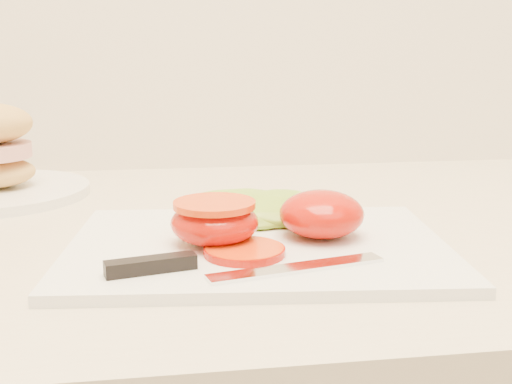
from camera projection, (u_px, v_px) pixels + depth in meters
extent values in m
cube|color=white|center=(258.00, 247.00, 0.60)|extent=(0.37, 0.28, 0.01)
ellipsoid|color=#B30400|center=(322.00, 214.00, 0.61)|extent=(0.08, 0.08, 0.04)
ellipsoid|color=#B30400|center=(215.00, 223.00, 0.58)|extent=(0.08, 0.08, 0.04)
cylinder|color=#BC2400|center=(214.00, 204.00, 0.58)|extent=(0.07, 0.07, 0.01)
cylinder|color=#F7480F|center=(245.00, 251.00, 0.56)|extent=(0.07, 0.07, 0.01)
ellipsoid|color=#95BE32|center=(240.00, 210.00, 0.66)|extent=(0.14, 0.11, 0.02)
ellipsoid|color=#95BE32|center=(282.00, 208.00, 0.67)|extent=(0.13, 0.12, 0.02)
cube|color=silver|center=(297.00, 268.00, 0.52)|extent=(0.15, 0.05, 0.00)
cube|color=black|center=(151.00, 265.00, 0.51)|extent=(0.08, 0.03, 0.01)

